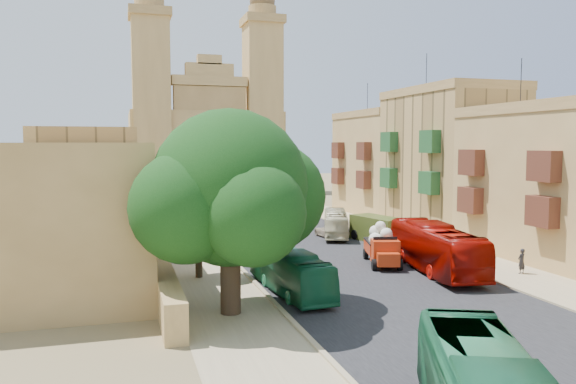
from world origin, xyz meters
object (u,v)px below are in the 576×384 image
street_tree_c (168,189)px  pedestrian_c (460,255)px  bus_red_east (436,248)px  pedestrian_a (521,261)px  church (205,138)px  olive_pickup (378,229)px  street_tree_d (160,188)px  bus_green_north (290,271)px  street_tree_a (198,220)px  car_blue_a (266,256)px  red_truck (382,246)px  car_white_a (224,223)px  car_cream (331,231)px  car_dkblue (211,213)px  bus_cream_east (336,224)px  car_white_b (266,213)px  car_blue_b (204,197)px  ficus_tree (232,193)px  street_tree_b (179,202)px

street_tree_c → pedestrian_c: 31.43m
bus_red_east → pedestrian_a: bearing=164.9°
church → olive_pickup: size_ratio=6.53×
street_tree_d → bus_green_north: size_ratio=0.51×
street_tree_a → car_blue_a: (5.00, 2.57, -3.05)m
red_truck → car_white_a: (-7.68, 18.98, -0.62)m
car_blue_a → car_cream: car_cream is taller
car_white_a → car_dkblue: car_white_a is taller
olive_pickup → car_dkblue: size_ratio=1.38×
bus_green_north → car_blue_a: (0.56, 7.64, -0.67)m
street_tree_a → red_truck: bearing=0.7°
street_tree_c → red_truck: (12.70, -23.84, -2.40)m
bus_red_east → car_blue_a: size_ratio=3.44×
bus_green_north → car_cream: 19.12m
bus_cream_east → car_cream: (-0.63, -0.45, -0.61)m
red_truck → car_cream: red_truck is taller
street_tree_c → car_cream: street_tree_c is taller
street_tree_c → red_truck: 27.12m
bus_green_north → car_cream: size_ratio=2.16×
olive_pickup → pedestrian_c: (1.00, -10.70, -0.26)m
red_truck → car_white_b: red_truck is taller
bus_red_east → car_blue_b: bus_red_east is taller
car_dkblue → pedestrian_c: pedestrian_c is taller
car_dkblue → pedestrian_c: 32.17m
church → street_tree_d: church is taller
street_tree_a → street_tree_c: 24.00m
church → car_blue_a: size_ratio=11.28×
ficus_tree → pedestrian_c: bearing=19.7°
church → red_truck: bearing=-87.7°
church → car_blue_b: size_ratio=9.18×
red_truck → car_white_b: size_ratio=1.45×
street_tree_b → car_blue_a: (5.00, -9.43, -3.06)m
street_tree_d → street_tree_a: bearing=-90.0°
street_tree_d → street_tree_b: bearing=-90.0°
street_tree_d → pedestrian_a: bearing=-63.9°
bus_red_east → red_truck: bearing=-41.4°
street_tree_c → car_blue_a: street_tree_c is taller
street_tree_b → car_white_b: bearing=51.5°
car_white_a → pedestrian_c: bearing=-57.8°
street_tree_a → street_tree_b: (-0.00, 12.00, 0.01)m
street_tree_b → bus_cream_east: 14.21m
bus_cream_east → red_truck: bearing=103.9°
church → olive_pickup: (6.50, -57.86, -8.47)m
bus_cream_east → pedestrian_c: (3.50, -14.22, -0.39)m
car_blue_b → pedestrian_a: size_ratio=2.42×
ficus_tree → bus_green_north: 6.77m
street_tree_b → olive_pickup: street_tree_b is taller
street_tree_d → car_white_a: street_tree_d is taller
street_tree_c → bus_cream_east: street_tree_c is taller
car_cream → street_tree_c: bearing=-48.1°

